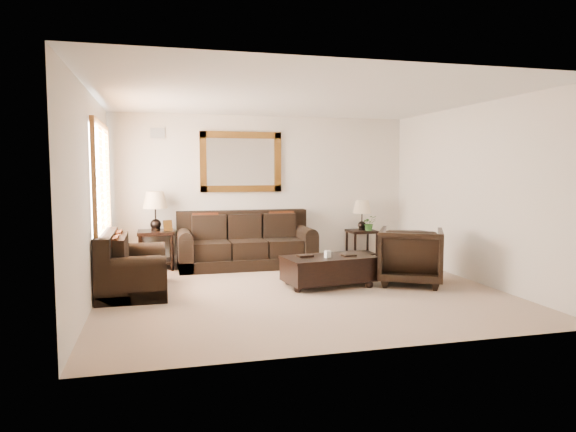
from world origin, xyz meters
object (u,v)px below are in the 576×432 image
object	(u,v)px
loveseat	(129,270)
end_table_right	(362,221)
sofa	(246,246)
end_table_left	(156,219)
armchair	(411,253)
coffee_table	(328,268)

from	to	relation	value
loveseat	end_table_right	world-z (taller)	end_table_right
sofa	end_table_right	distance (m)	2.32
end_table_left	end_table_right	bearing A→B (deg)	0.74
sofa	loveseat	xyz separation A→B (m)	(-1.91, -1.56, -0.04)
end_table_left	armchair	distance (m)	4.29
loveseat	end_table_left	world-z (taller)	end_table_left
armchair	loveseat	bearing A→B (deg)	22.36
armchair	end_table_left	bearing A→B (deg)	-1.23
end_table_right	armchair	distance (m)	2.23
loveseat	end_table_right	bearing A→B (deg)	-67.58
loveseat	end_table_right	distance (m)	4.55
loveseat	end_table_left	xyz separation A→B (m)	(0.37, 1.68, 0.56)
sofa	coffee_table	xyz separation A→B (m)	(0.91, -1.88, -0.08)
armchair	coffee_table	bearing A→B (deg)	21.78
end_table_left	end_table_right	distance (m)	3.82
sofa	end_table_right	bearing A→B (deg)	4.29
coffee_table	end_table_left	bearing A→B (deg)	132.82
loveseat	end_table_right	xyz separation A→B (m)	(4.19, 1.73, 0.42)
sofa	end_table_left	xyz separation A→B (m)	(-1.54, 0.12, 0.52)
coffee_table	loveseat	bearing A→B (deg)	165.56
sofa	end_table_left	world-z (taller)	end_table_left
coffee_table	sofa	bearing A→B (deg)	107.91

